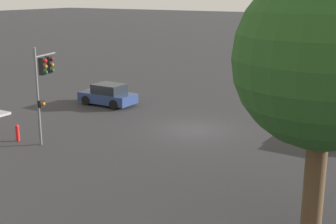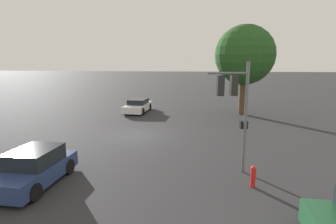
{
  "view_description": "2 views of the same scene",
  "coord_description": "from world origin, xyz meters",
  "px_view_note": "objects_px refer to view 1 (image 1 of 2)",
  "views": [
    {
      "loc": [
        -12.47,
        23.07,
        7.85
      ],
      "look_at": [
        0.32,
        2.27,
        1.52
      ],
      "focal_mm": 50.0,
      "sensor_mm": 36.0,
      "label": 1
    },
    {
      "loc": [
        17.52,
        4.84,
        5.04
      ],
      "look_at": [
        0.96,
        2.39,
        1.92
      ],
      "focal_mm": 28.0,
      "sensor_mm": 36.0,
      "label": 2
    }
  ],
  "objects_px": {
    "traffic_signal": "(44,77)",
    "street_tree": "(325,60)",
    "crossing_car_0": "(108,95)",
    "fire_hydrant": "(17,132)"
  },
  "relations": [
    {
      "from": "street_tree",
      "to": "crossing_car_0",
      "type": "xyz_separation_m",
      "value": [
        17.17,
        -10.63,
        -5.1
      ]
    },
    {
      "from": "traffic_signal",
      "to": "crossing_car_0",
      "type": "xyz_separation_m",
      "value": [
        2.49,
        -8.3,
        -2.8
      ]
    },
    {
      "from": "street_tree",
      "to": "crossing_car_0",
      "type": "relative_size",
      "value": 2.17
    },
    {
      "from": "traffic_signal",
      "to": "crossing_car_0",
      "type": "bearing_deg",
      "value": 93.81
    },
    {
      "from": "street_tree",
      "to": "fire_hydrant",
      "type": "xyz_separation_m",
      "value": [
        16.11,
        -1.55,
        -5.32
      ]
    },
    {
      "from": "traffic_signal",
      "to": "crossing_car_0",
      "type": "relative_size",
      "value": 1.28
    },
    {
      "from": "traffic_signal",
      "to": "crossing_car_0",
      "type": "distance_m",
      "value": 9.11
    },
    {
      "from": "traffic_signal",
      "to": "street_tree",
      "type": "bearing_deg",
      "value": -21.94
    },
    {
      "from": "street_tree",
      "to": "traffic_signal",
      "type": "xyz_separation_m",
      "value": [
        14.68,
        -2.33,
        -2.3
      ]
    },
    {
      "from": "crossing_car_0",
      "to": "fire_hydrant",
      "type": "bearing_deg",
      "value": 96.69
    }
  ]
}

